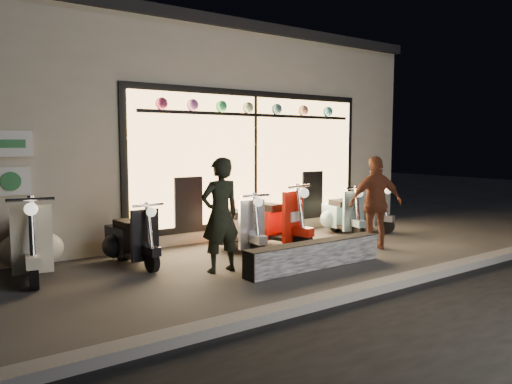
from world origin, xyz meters
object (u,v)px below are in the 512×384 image
at_px(scooter_silver, 236,228).
at_px(scooter_red, 267,222).
at_px(man, 220,215).
at_px(woman, 376,203).
at_px(graffiti_barrier, 314,255).

bearing_deg(scooter_silver, scooter_red, 7.50).
distance_m(scooter_red, man, 1.96).
distance_m(scooter_red, woman, 1.94).
xyz_separation_m(graffiti_barrier, man, (-1.25, 0.63, 0.63)).
height_order(graffiti_barrier, woman, woman).
xyz_separation_m(scooter_silver, scooter_red, (0.69, 0.03, 0.04)).
relative_size(graffiti_barrier, woman, 1.48).
xyz_separation_m(scooter_silver, man, (-0.94, -1.00, 0.43)).
relative_size(scooter_silver, scooter_red, 0.91).
bearing_deg(graffiti_barrier, scooter_red, 77.50).
relative_size(man, woman, 1.02).
bearing_deg(woman, graffiti_barrier, 35.66).
xyz_separation_m(man, woman, (3.03, -0.26, -0.01)).
bearing_deg(scooter_silver, man, -127.79).
distance_m(scooter_silver, man, 1.43).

